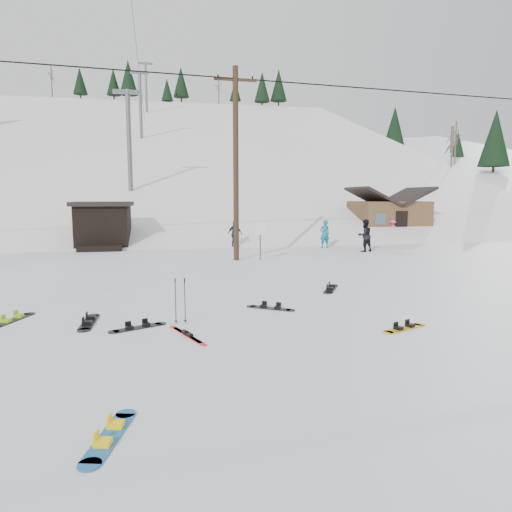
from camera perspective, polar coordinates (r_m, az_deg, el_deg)
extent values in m
plane|color=white|center=(8.32, -1.63, -14.02)|extent=(200.00, 200.00, 0.00)
cube|color=white|center=(64.43, -9.68, -6.19)|extent=(60.00, 85.24, 65.97)
cube|color=white|center=(71.14, 22.80, -4.55)|extent=(45.66, 93.98, 54.59)
cylinder|color=#3A2819|center=(21.93, -2.54, 11.23)|extent=(0.26, 0.26, 9.00)
cube|color=#3A2819|center=(22.53, -2.60, 21.17)|extent=(2.00, 0.12, 0.12)
cylinder|color=black|center=(22.56, -2.60, 21.47)|extent=(0.08, 0.08, 0.12)
cylinder|color=#595B60|center=(21.79, 0.54, 1.78)|extent=(0.07, 0.07, 1.80)
cube|color=white|center=(21.70, 0.56, 3.48)|extent=(0.50, 0.04, 0.60)
cube|color=black|center=(28.94, -18.50, 3.49)|extent=(3.00, 3.00, 2.50)
cube|color=black|center=(28.89, -18.61, 6.20)|extent=(3.40, 3.40, 0.25)
cube|color=black|center=(27.26, -18.88, 0.93)|extent=(2.40, 1.20, 0.30)
cylinder|color=#595B60|center=(37.98, -15.57, 13.52)|extent=(0.36, 0.36, 8.00)
cube|color=#595B60|center=(38.58, -15.77, 19.13)|extent=(2.20, 0.30, 0.30)
cylinder|color=#595B60|center=(58.69, -14.23, 17.71)|extent=(0.36, 0.36, 8.00)
cube|color=#595B60|center=(59.50, -14.35, 21.31)|extent=(2.20, 0.30, 0.30)
cylinder|color=#595B60|center=(79.57, -13.57, 19.71)|extent=(0.36, 0.36, 8.00)
cube|color=#595B60|center=(80.48, -13.66, 22.35)|extent=(2.20, 0.30, 0.30)
cube|color=brown|center=(35.61, 16.17, 4.41)|extent=(5.00, 4.00, 2.70)
cube|color=black|center=(34.98, 14.29, 7.21)|extent=(2.69, 4.40, 1.43)
cube|color=black|center=(36.21, 18.18, 7.07)|extent=(2.69, 4.40, 1.43)
cube|color=black|center=(33.85, 17.72, 3.78)|extent=(0.90, 0.06, 1.90)
cube|color=#1B66B1|center=(6.50, -17.83, -20.72)|extent=(0.57, 1.25, 0.02)
cylinder|color=#1B66B1|center=(7.01, -15.96, -18.48)|extent=(0.28, 0.28, 0.02)
cylinder|color=#1B66B1|center=(6.01, -20.08, -23.31)|extent=(0.28, 0.28, 0.02)
cube|color=yellow|center=(6.66, -17.13, -19.47)|extent=(0.23, 0.19, 0.08)
cube|color=yellow|center=(6.30, -18.61, -21.19)|extent=(0.23, 0.19, 0.08)
cube|color=red|center=(10.23, -8.39, -9.88)|extent=(0.69, 1.46, 0.02)
cube|color=black|center=(10.22, -8.40, -9.65)|extent=(0.18, 0.29, 0.07)
cube|color=red|center=(10.37, -8.78, -9.65)|extent=(0.69, 1.46, 0.02)
cube|color=black|center=(10.36, -8.78, -9.42)|extent=(0.18, 0.29, 0.07)
cylinder|color=black|center=(11.19, -10.02, -5.63)|extent=(0.02, 0.02, 1.07)
cylinder|color=black|center=(11.31, -9.97, -8.01)|extent=(0.08, 0.08, 0.01)
cylinder|color=black|center=(11.09, -10.08, -3.02)|extent=(0.03, 0.03, 0.10)
cylinder|color=black|center=(11.19, -8.87, -5.60)|extent=(0.02, 0.02, 1.07)
cylinder|color=black|center=(11.31, -8.83, -7.98)|extent=(0.08, 0.08, 0.01)
cylinder|color=black|center=(11.09, -8.93, -2.99)|extent=(0.03, 0.03, 0.10)
cube|color=black|center=(11.09, -14.54, -8.67)|extent=(1.14, 0.72, 0.02)
cylinder|color=black|center=(11.30, -11.83, -8.28)|extent=(0.26, 0.26, 0.02)
cylinder|color=black|center=(10.91, -17.36, -9.05)|extent=(0.26, 0.26, 0.02)
cube|color=black|center=(11.15, -13.56, -8.29)|extent=(0.21, 0.23, 0.07)
cube|color=black|center=(11.01, -15.56, -8.56)|extent=(0.21, 0.23, 0.07)
cube|color=black|center=(11.88, -20.15, -7.80)|extent=(0.32, 1.32, 0.03)
cylinder|color=black|center=(12.51, -19.65, -7.02)|extent=(0.30, 0.30, 0.03)
cylinder|color=black|center=(11.26, -20.72, -8.67)|extent=(0.30, 0.30, 0.03)
cube|color=black|center=(12.10, -19.97, -7.25)|extent=(0.22, 0.16, 0.09)
cube|color=black|center=(11.64, -20.36, -7.83)|extent=(0.22, 0.16, 0.09)
cube|color=black|center=(12.87, -28.14, -7.09)|extent=(0.71, 1.26, 0.03)
cylinder|color=black|center=(13.34, -26.49, -6.49)|extent=(0.28, 0.28, 0.03)
cube|color=#83BD16|center=(13.02, -27.54, -6.64)|extent=(0.24, 0.22, 0.08)
cube|color=#83BD16|center=(12.68, -28.78, -7.08)|extent=(0.24, 0.22, 0.08)
cube|color=black|center=(12.55, 1.83, -6.55)|extent=(1.10, 0.85, 0.02)
cylinder|color=black|center=(12.37, 4.34, -6.77)|extent=(0.26, 0.26, 0.02)
cylinder|color=black|center=(12.76, -0.60, -6.31)|extent=(0.26, 0.26, 0.02)
cube|color=black|center=(12.47, 2.73, -6.41)|extent=(0.22, 0.23, 0.08)
cube|color=black|center=(12.61, 0.95, -6.25)|extent=(0.22, 0.23, 0.08)
cube|color=yellow|center=(11.22, 18.02, -8.62)|extent=(1.15, 0.68, 0.02)
cylinder|color=yellow|center=(11.66, 19.77, -8.09)|extent=(0.26, 0.26, 0.02)
cylinder|color=yellow|center=(10.79, 16.13, -9.19)|extent=(0.26, 0.26, 0.02)
cube|color=black|center=(11.36, 18.68, -8.18)|extent=(0.20, 0.23, 0.07)
cube|color=black|center=(11.05, 17.37, -8.57)|extent=(0.20, 0.23, 0.07)
cube|color=black|center=(15.31, 9.34, -4.08)|extent=(0.90, 1.30, 0.03)
cylinder|color=black|center=(15.95, 9.69, -3.63)|extent=(0.30, 0.30, 0.03)
cylinder|color=black|center=(14.68, 8.96, -4.57)|extent=(0.30, 0.30, 0.03)
cube|color=black|center=(15.53, 9.47, -3.71)|extent=(0.27, 0.25, 0.09)
cube|color=black|center=(15.07, 9.21, -4.04)|extent=(0.27, 0.25, 0.09)
imported|color=#0D6A88|center=(27.55, 8.58, 2.74)|extent=(0.63, 0.43, 1.66)
imported|color=black|center=(26.06, 13.43, 2.51)|extent=(1.01, 0.87, 1.80)
imported|color=#D54B7B|center=(33.58, 16.71, 3.15)|extent=(1.03, 0.74, 1.45)
imported|color=#17203B|center=(27.32, -2.64, 2.75)|extent=(1.01, 0.90, 1.64)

